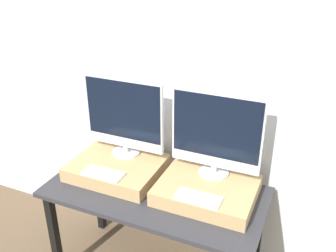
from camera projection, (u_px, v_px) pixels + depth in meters
The scene contains 8 objects.
wall_back at pixel (180, 83), 2.43m from camera, with size 8.00×0.04×2.60m.
workbench at pixel (155, 202), 2.39m from camera, with size 1.37×0.66×0.72m.
wooden_riser_left at pixel (117, 168), 2.50m from camera, with size 0.58×0.47×0.09m.
monitor_left at pixel (124, 116), 2.46m from camera, with size 0.56×0.19×0.54m.
keyboard_left at pixel (103, 173), 2.34m from camera, with size 0.26×0.12×0.01m.
wooden_riser_right at pixel (207, 190), 2.27m from camera, with size 0.58×0.47×0.09m.
monitor_right at pixel (216, 134), 2.24m from camera, with size 0.56×0.19×0.54m.
keyboard_right at pixel (198, 198), 2.11m from camera, with size 0.26×0.12×0.01m.
Camera 1 is at (0.85, -1.41, 2.11)m, focal length 40.00 mm.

